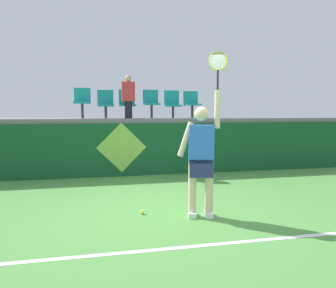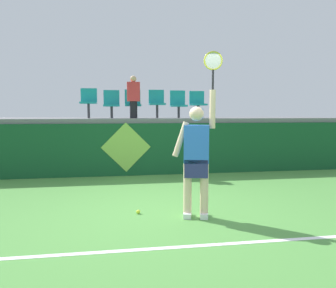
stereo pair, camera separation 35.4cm
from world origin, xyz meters
TOP-DOWN VIEW (x-y plane):
  - ground_plane at (0.00, 0.00)m, footprint 40.00×40.00m
  - court_back_wall at (0.00, 3.22)m, footprint 12.14×0.20m
  - spectator_platform at (0.00, 4.61)m, footprint 12.14×2.88m
  - court_baseline_stripe at (0.00, -1.37)m, footprint 10.92×0.08m
  - tennis_player at (0.43, -0.31)m, footprint 0.74×0.34m
  - tennis_ball at (-0.45, -0.01)m, footprint 0.07×0.07m
  - water_bottle at (1.50, 3.39)m, footprint 0.08×0.08m
  - stadium_chair_0 at (-1.55, 3.98)m, footprint 0.44×0.42m
  - stadium_chair_1 at (-0.93, 3.98)m, footprint 0.44×0.42m
  - stadium_chair_2 at (-0.34, 3.99)m, footprint 0.44×0.42m
  - stadium_chair_3 at (0.34, 3.98)m, footprint 0.44×0.42m
  - stadium_chair_4 at (0.96, 3.98)m, footprint 0.44×0.42m
  - stadium_chair_5 at (1.53, 3.98)m, footprint 0.44×0.42m
  - spectator_0 at (-0.34, 3.59)m, footprint 0.34×0.20m
  - wall_signage_mount at (-0.56, 3.11)m, footprint 1.27×0.01m

SIDE VIEW (x-z plane):
  - ground_plane at x=0.00m, z-range 0.00..0.00m
  - wall_signage_mount at x=-0.56m, z-range -0.69..0.69m
  - court_baseline_stripe at x=0.00m, z-range 0.00..0.01m
  - tennis_ball at x=-0.45m, z-range 0.00..0.07m
  - court_back_wall at x=0.00m, z-range 0.00..1.35m
  - tennis_player at x=0.43m, z-range -0.30..2.24m
  - spectator_platform at x=0.00m, z-range 1.35..1.47m
  - water_bottle at x=1.50m, z-range 1.47..1.73m
  - stadium_chair_1 at x=-0.93m, z-range 1.50..2.29m
  - stadium_chair_4 at x=0.96m, z-range 1.50..2.29m
  - stadium_chair_2 at x=-0.34m, z-range 1.50..2.31m
  - stadium_chair_5 at x=1.53m, z-range 1.52..2.30m
  - stadium_chair_3 at x=0.34m, z-range 1.52..2.33m
  - stadium_chair_0 at x=-1.55m, z-range 1.54..2.36m
  - spectator_0 at x=-0.34m, z-range 1.49..2.63m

